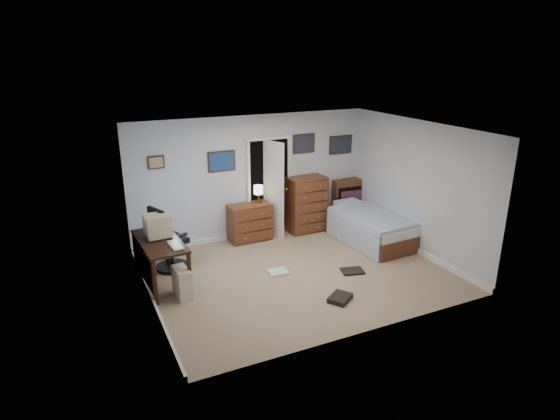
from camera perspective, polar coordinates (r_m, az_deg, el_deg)
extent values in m
cube|color=gray|center=(8.24, 2.10, -7.76)|extent=(5.00, 4.00, 0.02)
cube|color=black|center=(7.81, -14.50, -3.72)|extent=(0.71, 1.39, 0.04)
cube|color=black|center=(7.35, -15.00, -8.59)|extent=(0.06, 0.06, 0.74)
cube|color=black|center=(7.47, -10.95, -7.80)|extent=(0.06, 0.06, 0.74)
cube|color=black|center=(8.48, -17.18, -5.00)|extent=(0.06, 0.06, 0.74)
cube|color=black|center=(8.59, -13.65, -4.37)|extent=(0.06, 0.06, 0.74)
cube|color=black|center=(7.89, -16.35, -6.39)|extent=(0.11, 1.25, 0.52)
cube|color=beige|center=(7.87, -14.70, -1.84)|extent=(0.42, 0.40, 0.35)
cube|color=#8CB2F2|center=(7.92, -13.29, -1.60)|extent=(0.03, 0.29, 0.23)
cube|color=beige|center=(7.94, -14.59, -3.10)|extent=(0.28, 0.28, 0.02)
cube|color=beige|center=(7.51, -12.65, -4.22)|extent=(0.18, 0.43, 0.03)
cube|color=beige|center=(7.57, -11.84, -8.64)|extent=(0.24, 0.45, 0.47)
cube|color=black|center=(7.60, -11.05, -8.48)|extent=(0.03, 0.31, 0.36)
cylinder|color=black|center=(8.60, -12.95, -6.74)|extent=(0.74, 0.74, 0.07)
cylinder|color=black|center=(8.50, -13.07, -5.27)|extent=(0.08, 0.08, 0.44)
cube|color=black|center=(8.40, -13.20, -3.63)|extent=(0.62, 0.62, 0.09)
cube|color=black|center=(8.16, -14.80, -1.86)|extent=(0.22, 0.43, 0.60)
cube|color=black|center=(8.13, -12.26, -3.13)|extent=(0.33, 0.17, 0.04)
cube|color=black|center=(8.55, -14.25, -2.18)|extent=(0.33, 0.17, 0.04)
cube|color=maroon|center=(9.47, -17.06, -2.12)|extent=(0.17, 0.17, 0.85)
cube|color=brown|center=(9.50, -3.71, -1.50)|extent=(0.87, 0.46, 0.76)
cylinder|color=gold|center=(9.45, -2.63, 0.89)|extent=(0.12, 0.12, 0.02)
cylinder|color=gold|center=(9.41, -2.64, 1.55)|extent=(0.02, 0.02, 0.23)
cylinder|color=beige|center=(9.37, -2.65, 2.49)|extent=(0.20, 0.20, 0.17)
cube|color=black|center=(9.96, -2.10, 3.24)|extent=(0.90, 0.60, 2.00)
cube|color=white|center=(9.51, -3.80, 2.44)|extent=(0.06, 0.05, 2.00)
cube|color=white|center=(9.86, 1.07, 3.08)|extent=(0.06, 0.05, 2.00)
cube|color=white|center=(9.44, -1.37, 8.73)|extent=(0.96, 0.05, 0.06)
cube|color=white|center=(9.56, -1.30, 2.58)|extent=(0.31, 0.77, 2.00)
sphere|color=gold|center=(9.55, 0.77, 2.57)|extent=(0.06, 0.06, 0.06)
cube|color=brown|center=(9.92, 3.21, 0.70)|extent=(0.83, 0.52, 1.19)
cube|color=brown|center=(10.71, 9.06, 1.29)|extent=(1.10, 0.33, 0.98)
cube|color=black|center=(10.59, 9.34, 2.12)|extent=(1.01, 0.16, 0.33)
cube|color=maroon|center=(10.60, 9.32, 1.90)|extent=(0.88, 0.17, 0.24)
cube|color=brown|center=(9.69, 10.79, -2.73)|extent=(1.09, 2.01, 0.34)
cube|color=white|center=(9.60, 10.88, -1.30)|extent=(1.05, 1.96, 0.18)
cube|color=#6482BB|center=(9.49, 11.29, -0.87)|extent=(1.13, 1.72, 0.10)
cube|color=#6482BB|center=(9.27, 8.72, -2.92)|extent=(0.14, 1.66, 0.53)
cube|color=#828CD0|center=(10.09, 8.32, 0.73)|extent=(0.56, 0.40, 0.13)
cube|color=#331E11|center=(8.86, -14.88, 5.64)|extent=(0.30, 0.03, 0.24)
cube|color=#8E8D4D|center=(8.84, -14.86, 5.62)|extent=(0.25, 0.01, 0.19)
cube|color=#331E11|center=(9.17, -7.13, 5.93)|extent=(0.55, 0.03, 0.40)
cube|color=navy|center=(9.16, -7.09, 5.91)|extent=(0.50, 0.01, 0.35)
cube|color=#331E11|center=(9.83, 2.92, 8.10)|extent=(0.50, 0.03, 0.40)
cube|color=black|center=(9.81, 2.97, 8.08)|extent=(0.45, 0.01, 0.35)
cube|color=#331E11|center=(10.29, 7.38, 7.89)|extent=(0.55, 0.03, 0.40)
cube|color=black|center=(10.28, 7.44, 7.88)|extent=(0.50, 0.01, 0.35)
cube|color=silver|center=(8.21, -0.22, -7.58)|extent=(0.36, 0.31, 0.05)
cube|color=black|center=(8.36, 8.83, -7.36)|extent=(0.44, 0.37, 0.04)
cube|color=black|center=(7.44, 7.33, -10.59)|extent=(0.47, 0.45, 0.08)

